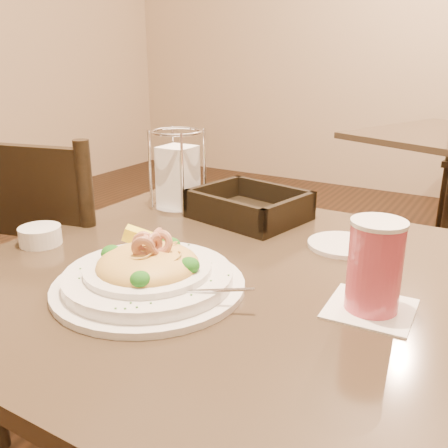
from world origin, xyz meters
The scene contains 8 objects.
main_table centered at (0.00, 0.00, 0.50)m, with size 0.90×0.90×0.73m.
dining_chair_near centered at (-0.59, 0.14, 0.50)m, with size 0.50×0.50×0.93m.
pasta_bowl centered at (-0.06, -0.13, 0.76)m, with size 0.35×0.32×0.10m.
drink_glass centered at (0.28, -0.01, 0.80)m, with size 0.13×0.13×0.15m.
bread_basket centered at (-0.09, 0.29, 0.76)m, with size 0.28×0.25×0.07m.
napkin_caddy centered at (-0.29, 0.27, 0.82)m, with size 0.13×0.13×0.20m.
side_plate centered at (0.16, 0.22, 0.74)m, with size 0.14×0.14×0.01m, color white.
butter_ramekin centered at (-0.38, -0.08, 0.75)m, with size 0.09×0.09×0.04m, color white.
Camera 1 is at (0.44, -0.72, 1.11)m, focal length 40.00 mm.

